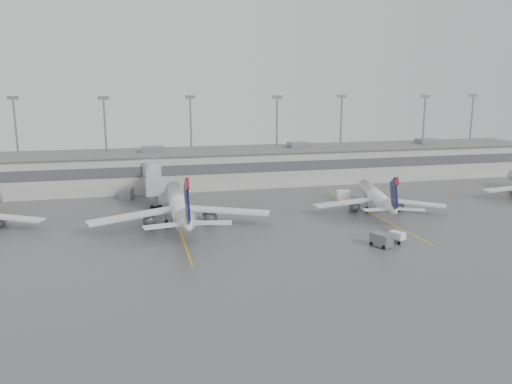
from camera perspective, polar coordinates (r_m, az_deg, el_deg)
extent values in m
plane|color=#4D4D4F|center=(65.69, 8.67, -8.30)|extent=(260.00, 260.00, 0.00)
cube|color=#9F9F9B|center=(118.75, -2.01, 2.91)|extent=(150.00, 16.00, 8.00)
cube|color=#47474C|center=(110.83, -1.15, 2.79)|extent=(150.00, 0.15, 2.20)
cube|color=#606060|center=(118.19, -2.02, 4.84)|extent=(152.00, 17.00, 0.30)
cube|color=slate|center=(137.34, 18.94, 5.51)|extent=(5.00, 4.00, 1.30)
cylinder|color=gray|center=(127.56, -25.63, 5.09)|extent=(0.44, 0.44, 20.00)
cube|color=slate|center=(126.97, -26.05, 9.66)|extent=(2.40, 0.50, 0.80)
cylinder|color=gray|center=(117.60, -16.75, 5.27)|extent=(0.44, 0.44, 20.00)
cube|color=slate|center=(116.96, -17.05, 10.24)|extent=(2.40, 0.50, 0.80)
cylinder|color=gray|center=(125.71, -7.42, 6.07)|extent=(0.44, 0.44, 20.00)
cube|color=slate|center=(125.11, -7.55, 10.72)|extent=(2.40, 0.50, 0.80)
cylinder|color=gray|center=(122.32, 2.39, 6.00)|extent=(0.44, 0.44, 20.00)
cube|color=slate|center=(121.70, 2.43, 10.78)|extent=(2.40, 0.50, 0.80)
cylinder|color=gray|center=(136.15, 9.65, 6.44)|extent=(0.44, 0.44, 20.00)
cube|color=slate|center=(135.59, 9.80, 10.73)|extent=(2.40, 0.50, 0.80)
cylinder|color=gray|center=(138.91, 18.53, 6.10)|extent=(0.44, 0.44, 20.00)
cube|color=slate|center=(138.36, 18.81, 10.30)|extent=(2.40, 0.50, 0.80)
cylinder|color=gray|center=(156.43, 23.31, 6.33)|extent=(0.44, 0.44, 20.00)
cube|color=slate|center=(155.94, 23.62, 10.06)|extent=(2.40, 0.50, 0.80)
cylinder|color=#939698|center=(108.53, -11.77, 1.54)|extent=(4.00, 4.00, 7.00)
cube|color=#939698|center=(101.99, -11.63, 1.35)|extent=(2.80, 13.00, 2.60)
cube|color=#939698|center=(94.63, -11.44, 0.55)|extent=(3.40, 2.40, 3.00)
cylinder|color=gray|center=(95.23, -11.36, -1.16)|extent=(0.70, 0.70, 2.80)
cube|color=black|center=(95.47, -11.34, -1.78)|extent=(2.20, 1.20, 0.70)
cube|color=gold|center=(84.12, -8.88, -3.78)|extent=(0.25, 40.00, 0.01)
cube|color=gold|center=(93.64, 12.98, -2.34)|extent=(0.25, 40.00, 0.01)
cube|color=silver|center=(89.76, -26.40, -2.63)|extent=(11.48, 6.74, 0.31)
cylinder|color=silver|center=(84.96, -8.81, -1.35)|extent=(3.52, 24.06, 3.28)
cone|color=silver|center=(98.17, -9.46, 0.42)|extent=(3.31, 3.09, 3.28)
cone|color=silver|center=(70.82, -7.85, -3.62)|extent=(3.33, 5.49, 3.28)
cube|color=silver|center=(81.98, -13.95, -2.67)|extent=(14.40, 6.96, 0.38)
cube|color=silver|center=(83.13, -3.36, -2.14)|extent=(14.37, 7.22, 0.38)
cube|color=black|center=(69.51, -7.88, -1.22)|extent=(0.39, 6.15, 7.15)
cube|color=maroon|center=(67.54, -7.83, 0.86)|extent=(0.35, 2.21, 2.07)
cylinder|color=black|center=(95.15, -9.25, -1.66)|extent=(0.39, 0.99, 0.98)
cylinder|color=black|center=(83.36, -10.20, -3.55)|extent=(0.50, 1.21, 1.20)
cylinder|color=black|center=(83.70, -7.06, -3.39)|extent=(0.50, 1.21, 1.20)
cylinder|color=silver|center=(95.50, 13.48, -0.45)|extent=(7.29, 19.56, 2.66)
cone|color=silver|center=(106.00, 12.13, 0.82)|extent=(3.18, 3.05, 2.66)
cone|color=silver|center=(84.29, 15.31, -1.92)|extent=(3.65, 4.94, 2.66)
cube|color=silver|center=(92.02, 10.05, -1.22)|extent=(11.65, 3.11, 0.31)
cube|color=silver|center=(94.96, 17.45, -1.18)|extent=(10.99, 8.06, 0.31)
cube|color=black|center=(83.32, 15.49, -0.28)|extent=(1.46, 4.91, 5.80)
cube|color=maroon|center=(81.79, 15.79, 1.13)|extent=(0.69, 1.80, 1.68)
cylinder|color=black|center=(103.57, 12.42, -0.73)|extent=(0.49, 0.85, 0.80)
cylinder|color=black|center=(93.88, 12.56, -1.98)|extent=(0.62, 1.04, 0.97)
cylinder|color=black|center=(94.75, 14.76, -1.96)|extent=(0.62, 1.04, 0.97)
cone|color=silver|center=(130.83, 27.13, 1.86)|extent=(3.32, 3.20, 2.71)
cube|color=silver|center=(116.04, 26.99, 0.38)|extent=(11.80, 2.63, 0.32)
cube|color=white|center=(76.85, 15.83, -4.99)|extent=(2.11, 2.51, 1.61)
cube|color=slate|center=(76.99, 15.81, -5.34)|extent=(2.42, 2.91, 0.63)
cylinder|color=black|center=(76.96, 14.95, -5.35)|extent=(0.38, 0.54, 0.50)
cylinder|color=black|center=(78.07, 15.59, -5.14)|extent=(0.38, 0.54, 0.50)
cylinder|color=black|center=(75.95, 16.02, -5.64)|extent=(0.38, 0.54, 0.50)
cylinder|color=black|center=(77.07, 16.66, -5.42)|extent=(0.38, 0.54, 0.50)
cube|color=slate|center=(74.27, 14.14, -5.30)|extent=(2.82, 3.47, 1.84)
cylinder|color=black|center=(74.55, 13.09, -5.77)|extent=(0.46, 0.65, 0.61)
cylinder|color=black|center=(74.45, 15.13, -5.90)|extent=(0.46, 0.65, 0.61)
cube|color=white|center=(96.64, -8.87, -1.21)|extent=(2.54, 1.78, 1.73)
cube|color=white|center=(103.35, 9.93, -0.35)|extent=(2.77, 1.95, 1.88)
cube|color=slate|center=(105.75, -14.56, -0.19)|extent=(2.86, 3.88, 2.19)
cone|color=#FF4C05|center=(100.71, -26.85, -2.11)|extent=(0.50, 0.50, 0.79)
cone|color=#FF4C05|center=(92.96, -15.76, -2.35)|extent=(0.47, 0.47, 0.75)
cone|color=#FF4C05|center=(101.52, 9.23, -0.87)|extent=(0.47, 0.47, 0.76)
cone|color=#FF4C05|center=(116.80, 21.39, 0.13)|extent=(0.47, 0.47, 0.76)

